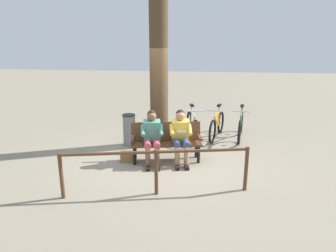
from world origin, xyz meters
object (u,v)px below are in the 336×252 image
object	(u,v)px
tree_trunk	(159,76)
litter_bin	(129,130)
person_reading	(181,134)
bicycle_green	(217,126)
bicycle_red	(241,126)
handbag	(127,157)
bench	(166,139)
bicycle_orange	(193,126)
person_companion	(152,135)

from	to	relation	value
tree_trunk	litter_bin	size ratio (longest dim) A/B	4.34
person_reading	bicycle_green	size ratio (longest dim) A/B	0.73
bicycle_red	handbag	bearing A→B (deg)	-44.36
bench	bicycle_red	bearing A→B (deg)	-146.88
tree_trunk	bicycle_green	bearing A→B (deg)	-156.04
bicycle_green	person_reading	bearing A→B (deg)	-10.15
tree_trunk	litter_bin	distance (m)	1.60
bicycle_orange	handbag	bearing A→B (deg)	-49.08
person_companion	litter_bin	bearing A→B (deg)	-64.55
bench	tree_trunk	size ratio (longest dim) A/B	0.46
person_reading	litter_bin	size ratio (longest dim) A/B	1.44
tree_trunk	litter_bin	bearing A→B (deg)	16.74
litter_bin	bicycle_orange	size ratio (longest dim) A/B	0.51
litter_bin	handbag	bearing A→B (deg)	101.38
handbag	bicycle_orange	distance (m)	2.40
bench	tree_trunk	bearing A→B (deg)	-84.33
bicycle_green	bicycle_orange	world-z (taller)	same
litter_bin	bench	bearing A→B (deg)	141.50
bicycle_red	bicycle_green	world-z (taller)	same
handbag	bicycle_green	world-z (taller)	bicycle_green
person_reading	bicycle_red	bearing A→B (deg)	-139.56
person_reading	bicycle_green	world-z (taller)	person_reading
bench	litter_bin	size ratio (longest dim) A/B	1.99
person_reading	bicycle_orange	bearing A→B (deg)	-106.77
bench	litter_bin	bearing A→B (deg)	-49.52
bicycle_green	litter_bin	bearing A→B (deg)	-53.95
bench	handbag	world-z (taller)	bench
bench	bicycle_orange	size ratio (longest dim) A/B	1.01
person_reading	tree_trunk	distance (m)	1.79
bicycle_green	bicycle_orange	bearing A→B (deg)	-68.24
bicycle_green	bicycle_orange	distance (m)	0.69
bench	handbag	bearing A→B (deg)	5.13
person_companion	litter_bin	xyz separation A→B (m)	(0.81, -1.09, -0.25)
person_reading	person_companion	xyz separation A→B (m)	(0.63, 0.12, -0.00)
bench	litter_bin	distance (m)	1.40
bicycle_green	tree_trunk	bearing A→B (deg)	-51.62
bench	litter_bin	world-z (taller)	bench
handbag	tree_trunk	bearing A→B (deg)	-111.73
bicycle_green	handbag	bearing A→B (deg)	-31.11
tree_trunk	bicycle_green	distance (m)	2.22
bicycle_red	person_reading	bearing A→B (deg)	-29.90
person_companion	bicycle_orange	xyz separation A→B (m)	(-0.81, -1.92, -0.30)
bench	litter_bin	xyz separation A→B (m)	(1.09, -0.87, -0.09)
bicycle_red	bicycle_orange	size ratio (longest dim) A/B	1.01
bicycle_orange	bench	bearing A→B (deg)	-30.66
person_companion	bicycle_green	bearing A→B (deg)	-137.62
bench	person_reading	xyz separation A→B (m)	(-0.34, 0.10, 0.16)
person_companion	tree_trunk	distance (m)	1.75
litter_bin	bicycle_green	size ratio (longest dim) A/B	0.51
litter_bin	bicycle_orange	distance (m)	1.82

